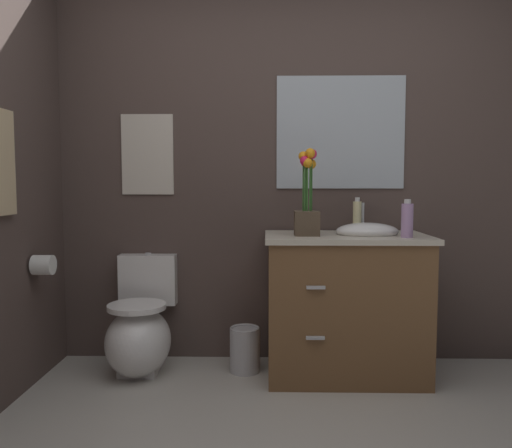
% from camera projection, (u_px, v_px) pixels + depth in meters
% --- Properties ---
extents(wall_back, '(4.64, 0.05, 2.50)m').
position_uv_depth(wall_back, '(326.00, 165.00, 3.27)').
color(wall_back, '#4C3D38').
rests_on(wall_back, ground_plane).
extents(toilet, '(0.38, 0.59, 0.69)m').
position_uv_depth(toilet, '(140.00, 332.00, 3.07)').
color(toilet, white).
rests_on(toilet, ground_plane).
extents(vanity_cabinet, '(0.94, 0.56, 1.02)m').
position_uv_depth(vanity_cabinet, '(346.00, 304.00, 3.01)').
color(vanity_cabinet, brown).
rests_on(vanity_cabinet, ground_plane).
extents(flower_vase, '(0.14, 0.14, 0.49)m').
position_uv_depth(flower_vase, '(307.00, 203.00, 2.92)').
color(flower_vase, '#4C3D2D').
rests_on(flower_vase, vanity_cabinet).
extents(soap_bottle, '(0.07, 0.07, 0.21)m').
position_uv_depth(soap_bottle, '(407.00, 220.00, 2.81)').
color(soap_bottle, '#B28CBF').
rests_on(soap_bottle, vanity_cabinet).
extents(lotion_bottle, '(0.05, 0.05, 0.21)m').
position_uv_depth(lotion_bottle, '(357.00, 216.00, 3.10)').
color(lotion_bottle, beige).
rests_on(lotion_bottle, vanity_cabinet).
extents(trash_bin, '(0.18, 0.18, 0.27)m').
position_uv_depth(trash_bin, '(245.00, 349.00, 3.09)').
color(trash_bin, '#B7B7BC').
rests_on(trash_bin, ground_plane).
extents(wall_poster, '(0.33, 0.01, 0.51)m').
position_uv_depth(wall_poster, '(147.00, 155.00, 3.26)').
color(wall_poster, beige).
extents(wall_mirror, '(0.80, 0.01, 0.70)m').
position_uv_depth(wall_mirror, '(340.00, 133.00, 3.22)').
color(wall_mirror, '#B2BCC6').
extents(toilet_paper_roll, '(0.11, 0.11, 0.11)m').
position_uv_depth(toilet_paper_roll, '(43.00, 265.00, 2.85)').
color(toilet_paper_roll, white).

